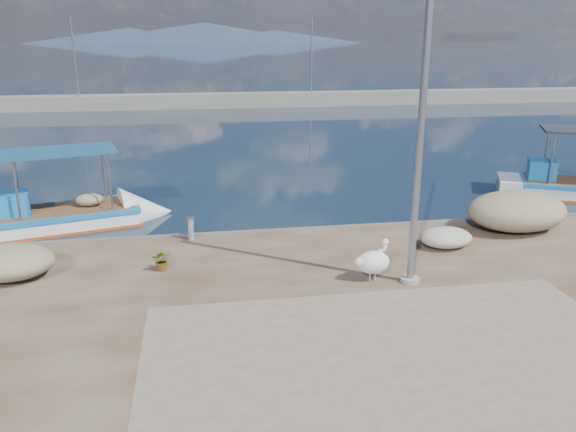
# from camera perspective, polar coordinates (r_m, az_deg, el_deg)

# --- Properties ---
(ground) EXTENTS (1400.00, 1400.00, 0.00)m
(ground) POSITION_cam_1_polar(r_m,az_deg,el_deg) (12.13, 2.95, -11.30)
(ground) COLOR #162635
(ground) RESTS_ON ground
(quay_patch) EXTENTS (9.00, 7.00, 0.01)m
(quay_patch) POSITION_cam_1_polar(r_m,az_deg,el_deg) (9.69, 12.94, -16.47)
(quay_patch) COLOR gray
(quay_patch) RESTS_ON quay
(breakwater) EXTENTS (120.00, 2.20, 7.50)m
(breakwater) POSITION_cam_1_polar(r_m,az_deg,el_deg) (50.69, -6.74, 11.60)
(breakwater) COLOR gray
(breakwater) RESTS_ON ground
(mountains) EXTENTS (370.00, 280.00, 22.00)m
(mountains) POSITION_cam_1_polar(r_m,az_deg,el_deg) (660.40, -9.12, 17.79)
(mountains) COLOR #28384C
(mountains) RESTS_ON ground
(boat_left) EXTENTS (6.41, 3.55, 2.93)m
(boat_left) POSITION_cam_1_polar(r_m,az_deg,el_deg) (19.60, -21.65, -0.34)
(boat_left) COLOR white
(boat_left) RESTS_ON ground
(pelican) EXTENTS (1.04, 0.55, 1.01)m
(pelican) POSITION_cam_1_polar(r_m,az_deg,el_deg) (13.05, 8.72, -4.58)
(pelican) COLOR tan
(pelican) RESTS_ON quay
(lamp_post) EXTENTS (0.44, 0.96, 7.00)m
(lamp_post) POSITION_cam_1_polar(r_m,az_deg,el_deg) (12.40, 13.23, 7.58)
(lamp_post) COLOR gray
(lamp_post) RESTS_ON quay
(bollard_near) EXTENTS (0.22, 0.22, 0.66)m
(bollard_near) POSITION_cam_1_polar(r_m,az_deg,el_deg) (15.78, -9.84, -1.12)
(bollard_near) COLOR gray
(bollard_near) RESTS_ON quay
(potted_plant) EXTENTS (0.48, 0.42, 0.52)m
(potted_plant) POSITION_cam_1_polar(r_m,az_deg,el_deg) (13.89, -12.65, -4.37)
(potted_plant) COLOR #33722D
(potted_plant) RESTS_ON quay
(net_pile_c) EXTENTS (2.92, 2.08, 1.15)m
(net_pile_c) POSITION_cam_1_polar(r_m,az_deg,el_deg) (17.57, 22.22, 0.48)
(net_pile_c) COLOR tan
(net_pile_c) RESTS_ON quay
(net_pile_b) EXTENTS (2.02, 1.57, 0.78)m
(net_pile_b) POSITION_cam_1_polar(r_m,az_deg,el_deg) (14.58, -26.45, -4.24)
(net_pile_b) COLOR tan
(net_pile_b) RESTS_ON quay
(net_pile_d) EXTENTS (1.42, 1.06, 0.53)m
(net_pile_d) POSITION_cam_1_polar(r_m,az_deg,el_deg) (15.60, 15.73, -2.12)
(net_pile_d) COLOR beige
(net_pile_d) RESTS_ON quay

